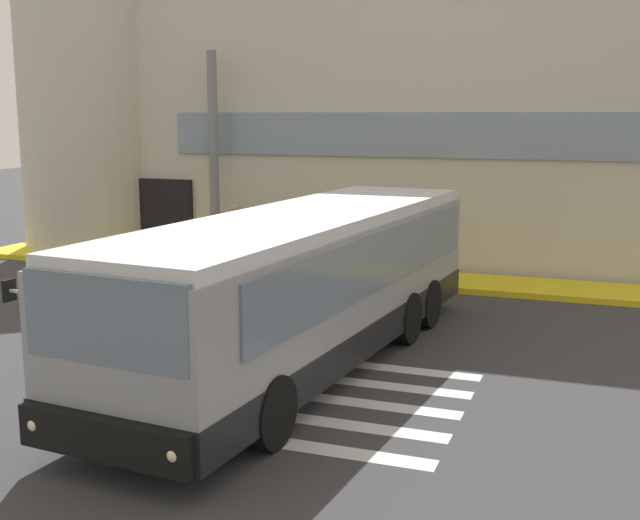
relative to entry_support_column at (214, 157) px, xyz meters
name	(u,v)px	position (x,y,z in m)	size (l,w,h in m)	color
ground_plane	(301,322)	(4.81, -5.40, -3.15)	(80.00, 90.00, 0.02)	#353538
bay_paint_stripes	(321,398)	(6.81, -9.60, -3.13)	(4.40, 3.96, 0.01)	silver
terminal_building	(406,119)	(4.12, 6.21, 1.04)	(22.34, 13.80, 8.38)	beige
boarding_curb	(366,276)	(4.81, -0.60, -3.06)	(24.54, 2.00, 0.15)	yellow
entry_support_column	(214,157)	(0.00, 0.00, 0.00)	(0.28, 0.28, 5.98)	slate
bus_main_foreground	(305,291)	(5.96, -8.11, -1.81)	(3.93, 10.82, 2.70)	gray
passenger_near_column	(236,230)	(0.80, -0.28, -2.06)	(0.47, 0.42, 1.68)	#1E2338
passenger_by_doorway	(256,235)	(1.75, -0.96, -2.06)	(0.59, 0.27, 1.68)	#4C4233
passenger_at_curb_edge	(287,231)	(2.36, -0.21, -2.02)	(0.52, 0.50, 1.68)	#2D2D33
safety_bollard_yellow	(285,266)	(2.96, -1.80, -2.69)	(0.18, 0.18, 0.90)	yellow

